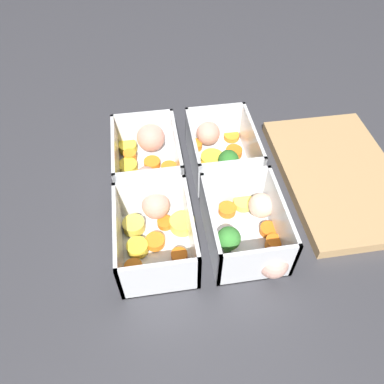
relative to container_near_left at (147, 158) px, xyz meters
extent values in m
plane|color=#38383D|center=(0.09, 0.06, -0.02)|extent=(4.00, 4.00, 0.00)
cube|color=white|center=(0.01, 0.00, -0.02)|extent=(0.14, 0.10, 0.00)
cube|color=white|center=(0.01, -0.05, 0.01)|extent=(0.14, 0.01, 0.07)
cube|color=white|center=(0.01, 0.05, 0.01)|extent=(0.14, 0.01, 0.07)
cube|color=white|center=(-0.06, 0.00, 0.01)|extent=(0.01, 0.10, 0.07)
cube|color=white|center=(0.08, 0.00, 0.01)|extent=(0.01, 0.10, 0.07)
cylinder|color=#DBC647|center=(0.06, -0.04, -0.02)|extent=(0.04, 0.04, 0.01)
cylinder|color=yellow|center=(-0.05, -0.03, -0.01)|extent=(0.03, 0.03, 0.01)
cylinder|color=yellow|center=(0.00, -0.03, -0.01)|extent=(0.04, 0.04, 0.01)
sphere|color=tan|center=(-0.04, 0.01, 0.00)|extent=(0.07, 0.07, 0.05)
cylinder|color=orange|center=(0.00, 0.01, -0.01)|extent=(0.03, 0.03, 0.01)
cylinder|color=orange|center=(-0.02, -0.03, -0.01)|extent=(0.03, 0.03, 0.02)
cylinder|color=orange|center=(0.01, 0.03, -0.02)|extent=(0.04, 0.04, 0.01)
sphere|color=#D19E8C|center=(0.04, -0.01, 0.00)|extent=(0.04, 0.04, 0.04)
cylinder|color=#DBC647|center=(0.05, 0.03, -0.01)|extent=(0.04, 0.04, 0.01)
cube|color=white|center=(0.16, 0.00, -0.02)|extent=(0.14, 0.10, 0.00)
cube|color=white|center=(0.16, -0.05, 0.01)|extent=(0.14, 0.01, 0.07)
cube|color=white|center=(0.16, 0.05, 0.01)|extent=(0.14, 0.01, 0.07)
cube|color=white|center=(0.10, 0.00, 0.01)|extent=(0.01, 0.10, 0.07)
cube|color=white|center=(0.23, 0.00, 0.01)|extent=(0.01, 0.10, 0.07)
cylinder|color=orange|center=(0.22, 0.03, -0.01)|extent=(0.03, 0.03, 0.02)
cylinder|color=orange|center=(0.20, -0.03, -0.01)|extent=(0.03, 0.03, 0.01)
cylinder|color=orange|center=(0.18, 0.03, -0.02)|extent=(0.03, 0.03, 0.01)
cylinder|color=yellow|center=(0.16, -0.03, -0.01)|extent=(0.04, 0.04, 0.01)
cylinder|color=orange|center=(0.16, 0.00, -0.02)|extent=(0.03, 0.03, 0.01)
cylinder|color=#DBC647|center=(0.12, -0.03, -0.01)|extent=(0.04, 0.04, 0.02)
cylinder|color=orange|center=(0.12, 0.02, -0.02)|extent=(0.03, 0.03, 0.01)
sphere|color=tan|center=(0.10, 0.00, 0.00)|extent=(0.05, 0.05, 0.04)
cylinder|color=#DBC647|center=(0.13, 0.04, -0.01)|extent=(0.05, 0.05, 0.02)
cube|color=white|center=(0.01, 0.12, -0.02)|extent=(0.14, 0.10, 0.00)
cube|color=white|center=(0.01, 0.07, 0.01)|extent=(0.14, 0.01, 0.07)
cube|color=white|center=(0.01, 0.17, 0.01)|extent=(0.14, 0.01, 0.07)
cube|color=white|center=(-0.06, 0.12, 0.01)|extent=(0.01, 0.10, 0.07)
cube|color=white|center=(0.08, 0.12, 0.01)|extent=(0.01, 0.10, 0.07)
cylinder|color=orange|center=(0.03, 0.09, -0.01)|extent=(0.03, 0.03, 0.01)
cylinder|color=orange|center=(-0.05, 0.15, -0.02)|extent=(0.03, 0.03, 0.01)
cylinder|color=#49883F|center=(0.06, 0.13, -0.01)|extent=(0.01, 0.01, 0.01)
sphere|color=#388433|center=(0.06, 0.13, 0.01)|extent=(0.03, 0.03, 0.03)
cylinder|color=yellow|center=(0.01, 0.11, -0.01)|extent=(0.05, 0.05, 0.02)
cylinder|color=#407A37|center=(0.03, 0.13, -0.01)|extent=(0.01, 0.01, 0.02)
sphere|color=#2D7228|center=(0.03, 0.13, 0.01)|extent=(0.03, 0.03, 0.03)
cylinder|color=orange|center=(-0.01, 0.15, -0.01)|extent=(0.03, 0.03, 0.01)
cylinder|color=orange|center=(-0.03, 0.09, -0.01)|extent=(0.03, 0.03, 0.01)
cylinder|color=orange|center=(0.04, 0.10, -0.02)|extent=(0.03, 0.03, 0.01)
sphere|color=tan|center=(-0.04, 0.11, 0.00)|extent=(0.04, 0.04, 0.04)
cylinder|color=orange|center=(0.04, 0.16, -0.02)|extent=(0.03, 0.03, 0.01)
cube|color=white|center=(0.16, 0.12, -0.02)|extent=(0.14, 0.10, 0.00)
cube|color=white|center=(0.16, 0.07, 0.01)|extent=(0.14, 0.01, 0.07)
cube|color=white|center=(0.16, 0.17, 0.01)|extent=(0.14, 0.01, 0.07)
cube|color=white|center=(0.10, 0.12, 0.01)|extent=(0.01, 0.10, 0.07)
cube|color=white|center=(0.23, 0.12, 0.01)|extent=(0.01, 0.10, 0.07)
cylinder|color=orange|center=(0.12, 0.11, -0.01)|extent=(0.03, 0.03, 0.01)
cylinder|color=#49883F|center=(0.18, 0.10, -0.01)|extent=(0.01, 0.01, 0.02)
sphere|color=#388433|center=(0.18, 0.10, 0.01)|extent=(0.03, 0.03, 0.03)
sphere|color=beige|center=(0.13, 0.16, 0.00)|extent=(0.05, 0.05, 0.04)
cylinder|color=orange|center=(0.18, 0.16, -0.01)|extent=(0.03, 0.03, 0.01)
cylinder|color=#DBC647|center=(0.11, 0.14, -0.02)|extent=(0.04, 0.04, 0.01)
cylinder|color=orange|center=(0.22, 0.11, -0.01)|extent=(0.03, 0.03, 0.01)
sphere|color=#D19E8C|center=(0.22, 0.15, 0.00)|extent=(0.06, 0.06, 0.04)
cylinder|color=orange|center=(0.16, 0.16, -0.02)|extent=(0.03, 0.03, 0.01)
cube|color=tan|center=(0.07, 0.31, -0.02)|extent=(0.28, 0.18, 0.02)
camera|label=1|loc=(0.45, 0.01, 0.43)|focal=35.00mm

